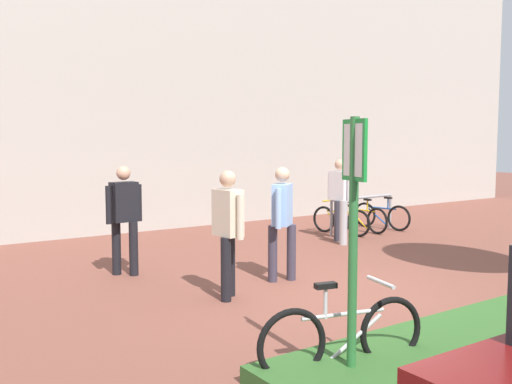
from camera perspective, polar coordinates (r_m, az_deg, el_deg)
ground_plane at (r=8.02m, az=8.87°, el=-10.17°), size 60.00×60.00×0.00m
building_facade at (r=14.28m, az=-12.42°, el=16.70°), size 28.00×1.20×10.00m
parking_sign_post at (r=4.90m, az=9.73°, el=-1.88°), size 0.12×0.36×2.31m
bike_at_sign at (r=5.38m, az=8.73°, el=-14.04°), size 1.65×0.52×0.86m
bike_rack_cluster at (r=13.48m, az=10.53°, el=-2.45°), size 2.11×1.57×0.83m
bollard_steel at (r=11.71m, az=8.75°, el=-3.07°), size 0.16×0.16×0.90m
person_casual_tan at (r=8.54m, az=2.64°, el=-2.44°), size 0.49×0.44×1.72m
person_suited_navy at (r=9.14m, az=-13.05°, el=-2.07°), size 0.61×0.35×1.72m
person_shirt_blue at (r=12.25m, az=8.34°, el=-0.19°), size 0.45×0.60×1.72m
person_shirt_white at (r=7.58m, az=-2.83°, el=-3.41°), size 0.33×0.61×1.72m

